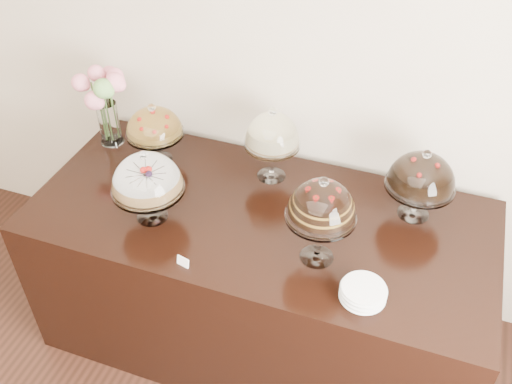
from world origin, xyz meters
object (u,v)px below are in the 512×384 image
(display_counter, at_px, (259,278))
(cake_stand_choco_layer, at_px, (322,204))
(cake_stand_cheesecake, at_px, (272,133))
(cake_stand_dark_choco, at_px, (422,175))
(plate_stack, at_px, (363,292))
(flower_vase, at_px, (105,97))
(cake_stand_sugar_sponge, at_px, (146,177))
(cake_stand_fruit_tart, at_px, (154,125))

(display_counter, distance_m, cake_stand_choco_layer, 0.84)
(cake_stand_cheesecake, bearing_deg, cake_stand_dark_choco, -3.91)
(display_counter, height_order, cake_stand_dark_choco, cake_stand_dark_choco)
(cake_stand_cheesecake, distance_m, plate_stack, 0.90)
(display_counter, xyz_separation_m, flower_vase, (-0.97, 0.29, 0.74))
(display_counter, xyz_separation_m, cake_stand_cheesecake, (-0.04, 0.30, 0.71))
(display_counter, bearing_deg, cake_stand_choco_layer, -27.87)
(cake_stand_sugar_sponge, xyz_separation_m, flower_vase, (-0.49, 0.47, 0.05))
(cake_stand_choco_layer, relative_size, cake_stand_fruit_tart, 1.30)
(cake_stand_sugar_sponge, relative_size, cake_stand_cheesecake, 0.94)
(cake_stand_sugar_sponge, xyz_separation_m, plate_stack, (1.03, -0.15, -0.21))
(cake_stand_dark_choco, relative_size, cake_stand_fruit_tart, 1.09)
(cake_stand_choco_layer, distance_m, cake_stand_fruit_tart, 1.07)
(cake_stand_cheesecake, distance_m, cake_stand_fruit_tart, 0.62)
(cake_stand_dark_choco, xyz_separation_m, plate_stack, (-0.12, -0.58, -0.21))
(cake_stand_sugar_sponge, bearing_deg, plate_stack, -8.16)
(cake_stand_dark_choco, height_order, cake_stand_fruit_tart, cake_stand_dark_choco)
(cake_stand_choco_layer, height_order, flower_vase, same)
(cake_stand_choco_layer, bearing_deg, plate_stack, -33.90)
(cake_stand_fruit_tart, bearing_deg, cake_stand_choco_layer, -22.48)
(cake_stand_fruit_tart, bearing_deg, flower_vase, 169.71)
(display_counter, bearing_deg, cake_stand_sugar_sponge, -158.93)
(cake_stand_sugar_sponge, xyz_separation_m, cake_stand_dark_choco, (1.16, 0.44, -0.00))
(cake_stand_sugar_sponge, xyz_separation_m, cake_stand_choco_layer, (0.80, 0.01, 0.07))
(display_counter, relative_size, cake_stand_dark_choco, 5.93)
(flower_vase, bearing_deg, cake_stand_dark_choco, -1.28)
(display_counter, xyz_separation_m, cake_stand_choco_layer, (0.33, -0.17, 0.76))
(plate_stack, bearing_deg, cake_stand_cheesecake, 133.66)
(cake_stand_fruit_tart, distance_m, plate_stack, 1.35)
(cake_stand_choco_layer, xyz_separation_m, flower_vase, (-1.29, 0.46, -0.02))
(cake_stand_sugar_sponge, distance_m, cake_stand_cheesecake, 0.65)
(display_counter, relative_size, flower_vase, 4.97)
(cake_stand_cheesecake, height_order, cake_stand_dark_choco, cake_stand_cheesecake)
(display_counter, xyz_separation_m, cake_stand_dark_choco, (0.68, 0.25, 0.69))
(cake_stand_dark_choco, distance_m, cake_stand_fruit_tart, 1.34)
(display_counter, distance_m, cake_stand_cheesecake, 0.78)
(display_counter, bearing_deg, flower_vase, 163.27)
(cake_stand_dark_choco, bearing_deg, plate_stack, -101.88)
(display_counter, height_order, cake_stand_choco_layer, cake_stand_choco_layer)
(display_counter, bearing_deg, plate_stack, -30.48)
(cake_stand_sugar_sponge, distance_m, cake_stand_dark_choco, 1.24)
(cake_stand_cheesecake, bearing_deg, plate_stack, -46.34)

